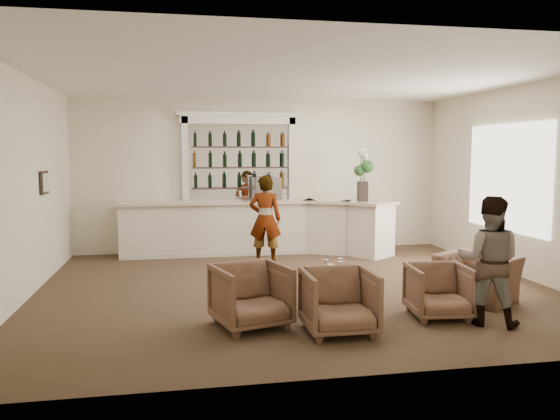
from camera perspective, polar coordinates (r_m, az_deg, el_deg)
The scene contains 19 objects.
ground at distance 8.77m, azimuth 1.58°, elevation -8.11°, with size 8.00×8.00×0.00m, color brown.
room_shell at distance 9.24m, azimuth 1.69°, elevation 7.24°, with size 8.04×7.02×3.32m.
bar_counter at distance 11.54m, azimuth -2.31°, elevation -1.80°, with size 5.72×1.80×1.14m.
back_bar_alcove at distance 11.80m, azimuth -4.25°, elevation 5.47°, with size 2.64×0.25×3.00m.
cocktail_table at distance 7.49m, azimuth 5.72°, elevation -8.64°, with size 0.68×0.68×0.50m, color #4D2E21.
sommelier at distance 10.58m, azimuth -1.56°, elevation -0.96°, with size 0.62×0.41×1.71m, color gray.
guest at distance 7.27m, azimuth 20.98°, elevation -4.96°, with size 0.78×0.61×1.61m, color gray.
armchair_left at distance 6.79m, azimuth -3.05°, elevation -8.92°, with size 0.84×0.86×0.78m, color brown.
armchair_center at distance 6.59m, azimuth 6.17°, elevation -9.48°, with size 0.82×0.84×0.77m, color brown.
armchair_right at distance 7.45m, azimuth 16.28°, elevation -8.15°, with size 0.74×0.77×0.70m, color brown.
armchair_far at distance 8.48m, azimuth 19.96°, elevation -6.66°, with size 1.02×0.89×0.66m, color brown.
espresso_machine at distance 11.54m, azimuth -1.42°, elevation 2.23°, with size 0.55×0.46×0.48m, color #B8B8BD.
flower_vase at distance 11.37m, azimuth 8.65°, elevation 3.98°, with size 0.29×0.29×1.08m.
wine_glass_bar_left at distance 11.50m, azimuth 0.45°, elevation 1.54°, with size 0.07×0.07×0.21m, color white, non-canonical shape.
wine_glass_bar_right at distance 11.44m, azimuth -4.17°, elevation 1.51°, with size 0.07×0.07×0.21m, color white, non-canonical shape.
wine_glass_tbl_a at distance 7.40m, azimuth 4.79°, elevation -5.98°, with size 0.07×0.07×0.21m, color white, non-canonical shape.
wine_glass_tbl_b at distance 7.51m, azimuth 6.31°, elevation -5.82°, with size 0.07×0.07×0.21m, color white, non-canonical shape.
wine_glass_tbl_c at distance 7.29m, azimuth 6.34°, elevation -6.17°, with size 0.07×0.07×0.21m, color white, non-canonical shape.
napkin_holder at distance 7.54m, azimuth 5.30°, elevation -6.11°, with size 0.08×0.08×0.12m, color white.
Camera 1 is at (-1.78, -8.32, 2.14)m, focal length 35.00 mm.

